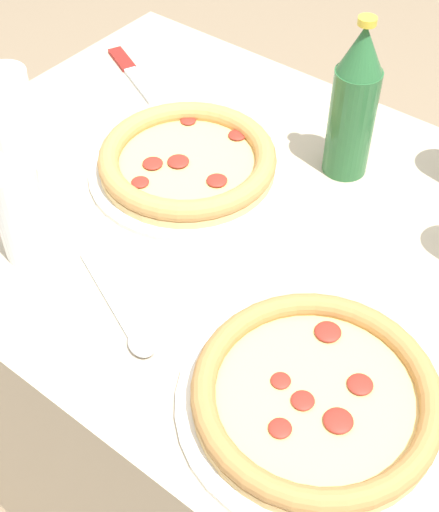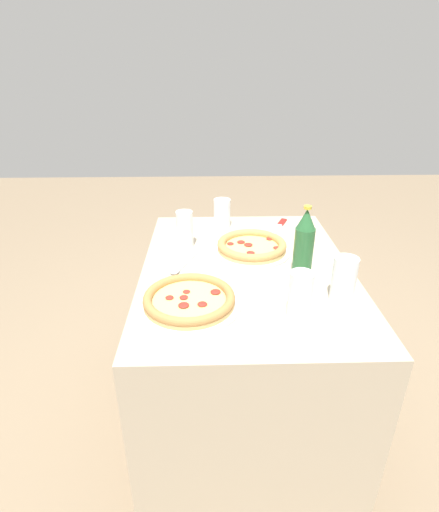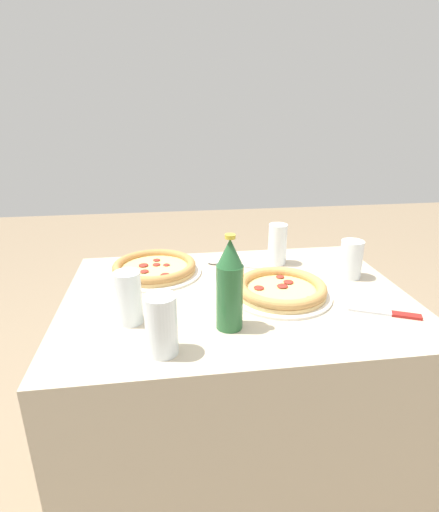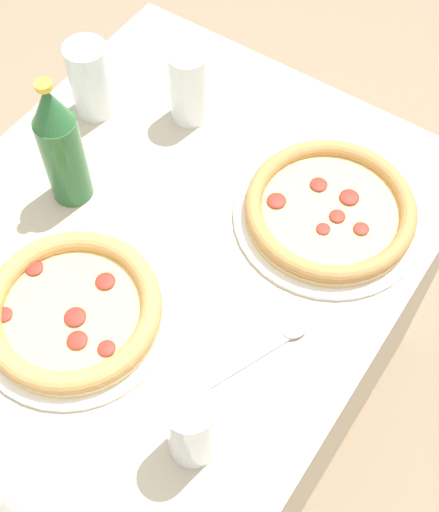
% 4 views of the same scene
% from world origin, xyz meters
% --- Properties ---
extents(ground_plane, '(8.00, 8.00, 0.00)m').
position_xyz_m(ground_plane, '(0.00, 0.00, 0.00)').
color(ground_plane, '#847056').
extents(table, '(1.03, 0.75, 0.74)m').
position_xyz_m(table, '(0.00, 0.00, 0.37)').
color(table, '#B7A88E').
rests_on(table, ground_plane).
extents(pizza_salami, '(0.32, 0.32, 0.04)m').
position_xyz_m(pizza_salami, '(0.25, -0.20, 0.76)').
color(pizza_salami, silver).
rests_on(pizza_salami, table).
extents(pizza_veggie, '(0.30, 0.30, 0.05)m').
position_xyz_m(pizza_veggie, '(-0.13, 0.03, 0.76)').
color(pizza_veggie, silver).
rests_on(pizza_veggie, table).
extents(glass_lemonade, '(0.07, 0.07, 0.15)m').
position_xyz_m(glass_lemonade, '(-0.19, -0.23, 0.81)').
color(glass_lemonade, white).
rests_on(glass_lemonade, table).
extents(glass_cola, '(0.07, 0.07, 0.13)m').
position_xyz_m(glass_cola, '(-0.39, -0.08, 0.80)').
color(glass_cola, white).
rests_on(glass_cola, table).
extents(beer_bottle, '(0.07, 0.07, 0.25)m').
position_xyz_m(beer_bottle, '(0.05, 0.19, 0.86)').
color(beer_bottle, '#286033').
rests_on(beer_bottle, table).
extents(knife, '(0.18, 0.10, 0.01)m').
position_xyz_m(knife, '(-0.39, 0.18, 0.74)').
color(knife, maroon).
rests_on(knife, table).
extents(spoon, '(0.19, 0.10, 0.01)m').
position_xyz_m(spoon, '(-0.00, -0.24, 0.74)').
color(spoon, silver).
rests_on(spoon, table).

